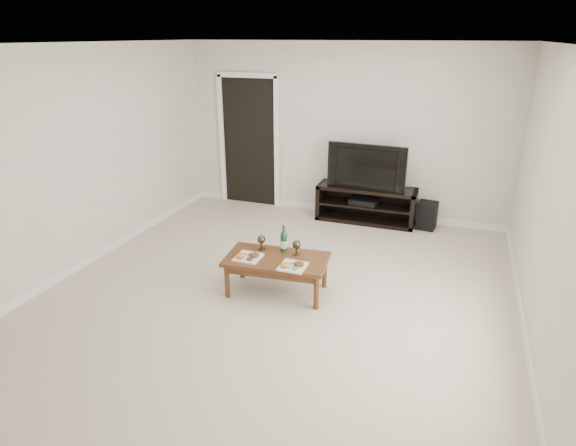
{
  "coord_description": "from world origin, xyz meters",
  "views": [
    {
      "loc": [
        1.69,
        -4.39,
        2.68
      ],
      "look_at": [
        -0.01,
        0.34,
        0.7
      ],
      "focal_mm": 30.0,
      "sensor_mm": 36.0,
      "label": 1
    }
  ],
  "objects_px": {
    "media_console": "(366,204)",
    "coffee_table": "(277,275)",
    "television": "(368,165)",
    "subwoofer": "(427,215)"
  },
  "relations": [
    {
      "from": "television",
      "to": "coffee_table",
      "type": "height_order",
      "value": "television"
    },
    {
      "from": "media_console",
      "to": "subwoofer",
      "type": "height_order",
      "value": "media_console"
    },
    {
      "from": "coffee_table",
      "to": "subwoofer",
      "type": "bearing_deg",
      "value": 61.03
    },
    {
      "from": "media_console",
      "to": "subwoofer",
      "type": "relative_size",
      "value": 3.67
    },
    {
      "from": "subwoofer",
      "to": "coffee_table",
      "type": "relative_size",
      "value": 0.36
    },
    {
      "from": "media_console",
      "to": "coffee_table",
      "type": "xyz_separation_m",
      "value": [
        -0.49,
        -2.49,
        -0.07
      ]
    },
    {
      "from": "media_console",
      "to": "coffee_table",
      "type": "relative_size",
      "value": 1.34
    },
    {
      "from": "television",
      "to": "coffee_table",
      "type": "distance_m",
      "value": 2.63
    },
    {
      "from": "television",
      "to": "subwoofer",
      "type": "relative_size",
      "value": 2.89
    },
    {
      "from": "media_console",
      "to": "television",
      "type": "relative_size",
      "value": 1.27
    }
  ]
}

